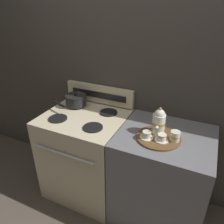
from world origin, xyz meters
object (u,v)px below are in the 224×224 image
object	(u,v)px
serving_tray	(158,138)
stove	(87,154)
teapot	(159,121)
creamer_jug	(175,136)
saucepan	(76,100)
teacup_right	(147,135)
teacup_left	(162,137)

from	to	relation	value
serving_tray	stove	bearing A→B (deg)	174.68
serving_tray	teapot	xyz separation A→B (m)	(-0.02, 0.06, 0.11)
stove	creamer_jug	bearing A→B (deg)	-4.35
stove	saucepan	world-z (taller)	saucepan
saucepan	serving_tray	distance (m)	0.92
serving_tray	teacup_right	xyz separation A→B (m)	(-0.08, -0.05, 0.03)
stove	serving_tray	xyz separation A→B (m)	(0.71, -0.07, 0.45)
serving_tray	teacup_right	distance (m)	0.10
saucepan	creamer_jug	size ratio (longest dim) A/B	4.11
serving_tray	teacup_left	xyz separation A→B (m)	(0.03, -0.04, 0.03)
teacup_right	teacup_left	bearing A→B (deg)	6.71
serving_tray	teapot	bearing A→B (deg)	111.57
teapot	teacup_left	distance (m)	0.13
stove	serving_tray	world-z (taller)	serving_tray
stove	teacup_right	world-z (taller)	teacup_right
teacup_right	creamer_jug	world-z (taller)	creamer_jug
teacup_left	creamer_jug	xyz separation A→B (m)	(0.09, 0.04, 0.01)
teapot	teacup_right	distance (m)	0.14
teapot	teacup_right	size ratio (longest dim) A/B	2.17
teacup_right	creamer_jug	size ratio (longest dim) A/B	1.32
teacup_left	creamer_jug	world-z (taller)	creamer_jug
teapot	stove	bearing A→B (deg)	179.12
serving_tray	teapot	world-z (taller)	teapot
stove	teacup_left	xyz separation A→B (m)	(0.75, -0.11, 0.49)
saucepan	serving_tray	xyz separation A→B (m)	(0.90, -0.21, -0.06)
teacup_right	stove	bearing A→B (deg)	169.32
teacup_left	teapot	bearing A→B (deg)	119.76
teapot	creamer_jug	xyz separation A→B (m)	(0.14, -0.05, -0.06)
teacup_left	saucepan	bearing A→B (deg)	164.76
teacup_right	serving_tray	bearing A→B (deg)	33.24
teacup_left	creamer_jug	distance (m)	0.10
teacup_left	creamer_jug	size ratio (longest dim) A/B	1.32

